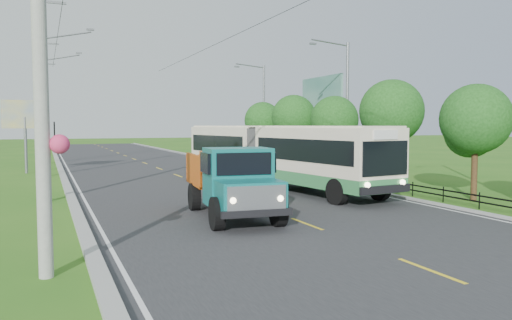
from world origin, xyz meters
TOP-DOWN VIEW (x-y plane):
  - ground at (0.00, 0.00)m, footprint 240.00×240.00m
  - road at (0.00, 20.00)m, footprint 14.00×120.00m
  - curb_left at (-7.20, 20.00)m, footprint 0.40×120.00m
  - curb_right at (7.15, 20.00)m, footprint 0.30×120.00m
  - edge_line_left at (-6.65, 20.00)m, footprint 0.12×120.00m
  - edge_line_right at (6.65, 20.00)m, footprint 0.12×120.00m
  - centre_dash at (0.00, 0.00)m, footprint 0.12×2.20m
  - railing_right at (8.00, 14.00)m, footprint 0.04×40.00m
  - pole_nearest at (-8.24, -3.00)m, footprint 3.51×0.44m
  - pole_near at (-8.26, 9.00)m, footprint 3.51×0.32m
  - pole_mid at (-8.26, 21.00)m, footprint 3.51×0.32m
  - pole_far at (-8.26, 33.00)m, footprint 3.51×0.32m
  - tree_second at (9.86, 2.14)m, footprint 3.18×3.26m
  - tree_third at (9.86, 8.14)m, footprint 3.60×3.62m
  - tree_fourth at (9.86, 14.14)m, footprint 3.24×3.31m
  - tree_fifth at (9.86, 20.14)m, footprint 3.48×3.52m
  - tree_back at (9.86, 26.14)m, footprint 3.30×3.36m
  - streetlight_mid at (10.64, 14.00)m, footprint 3.02×0.20m
  - streetlight_far at (10.64, 28.00)m, footprint 3.02×0.20m
  - planter_near at (8.60, 6.00)m, footprint 0.64×0.64m
  - planter_mid at (8.60, 14.00)m, footprint 0.64×0.64m
  - planter_far at (8.60, 22.00)m, footprint 0.64×0.64m
  - billboard_left at (-9.50, 24.00)m, footprint 3.00×0.20m
  - billboard_right at (12.30, 20.00)m, footprint 0.24×6.00m
  - bus at (3.58, 10.27)m, footprint 4.89×17.33m
  - dump_truck at (-1.90, 2.30)m, footprint 2.96×6.44m

SIDE VIEW (x-z plane):
  - ground at x=0.00m, z-range 0.00..0.00m
  - road at x=0.00m, z-range 0.00..0.02m
  - edge_line_left at x=-6.65m, z-range 0.02..0.02m
  - edge_line_right at x=6.65m, z-range 0.02..0.02m
  - centre_dash at x=0.00m, z-range 0.02..0.02m
  - curb_right at x=7.15m, z-range 0.00..0.10m
  - curb_left at x=-7.20m, z-range 0.00..0.15m
  - planter_near at x=8.60m, z-range -0.05..0.62m
  - planter_mid at x=8.60m, z-range -0.05..0.62m
  - planter_far at x=8.60m, z-range -0.05..0.62m
  - railing_right at x=8.00m, z-range 0.00..0.60m
  - dump_truck at x=-1.90m, z-range 0.17..2.80m
  - bus at x=3.58m, z-range 0.33..3.64m
  - tree_second at x=9.86m, z-range 0.87..6.17m
  - tree_fourth at x=9.86m, z-range 0.89..6.29m
  - tree_back at x=9.86m, z-range 0.90..6.40m
  - tree_fifth at x=9.86m, z-range 0.95..6.75m
  - billboard_left at x=-9.50m, z-range 1.27..6.47m
  - tree_third at x=9.86m, z-range 0.99..6.99m
  - streetlight_mid at x=10.64m, z-range 0.37..9.44m
  - streetlight_far at x=10.64m, z-range 0.37..9.44m
  - pole_nearest at x=-8.24m, z-range -0.06..9.94m
  - pole_near at x=-8.26m, z-range 0.09..10.09m
  - pole_mid at x=-8.26m, z-range 0.09..10.09m
  - pole_far at x=-8.26m, z-range 0.09..10.09m
  - billboard_right at x=12.30m, z-range 1.69..8.99m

